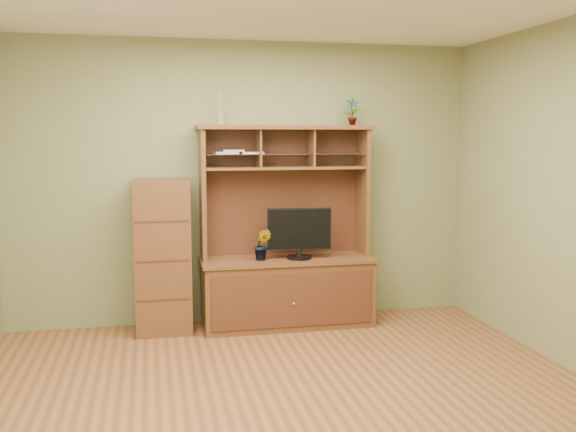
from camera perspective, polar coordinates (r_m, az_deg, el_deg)
name	(u,v)px	position (r m, az deg, el deg)	size (l,w,h in m)	color
room	(289,204)	(4.27, 0.06, 1.10)	(4.54, 4.04, 2.74)	brown
media_hutch	(287,271)	(6.14, -0.13, -4.88)	(1.66, 0.61, 1.90)	#472714
monitor	(299,232)	(6.02, 1.01, -1.44)	(0.61, 0.23, 0.48)	black
orchid_plant	(262,245)	(5.96, -2.29, -2.56)	(0.16, 0.13, 0.29)	#2D5D20
top_plant	(352,111)	(6.26, 5.71, 9.26)	(0.14, 0.10, 0.27)	#355F21
reed_diffuser	(220,112)	(5.99, -6.11, 9.16)	(0.06, 0.06, 0.30)	silver
magazines	(237,152)	(6.01, -4.58, 5.67)	(0.46, 0.18, 0.04)	silver
side_cabinet	(162,256)	(6.00, -11.10, -3.52)	(0.50, 0.46, 1.41)	#472714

